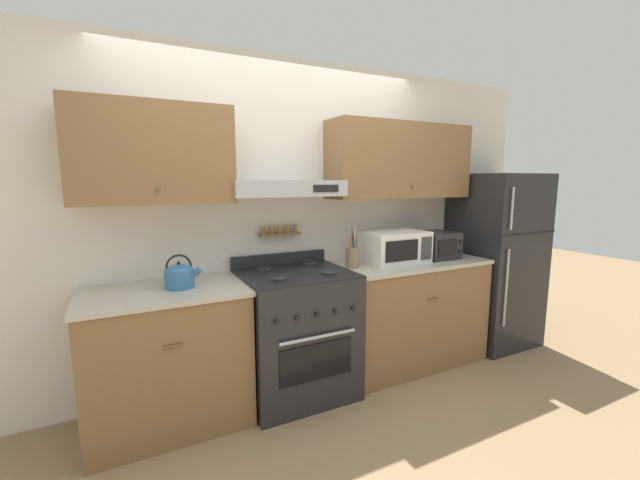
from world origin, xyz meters
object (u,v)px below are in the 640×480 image
(tea_kettle, at_px, (180,275))
(microwave, at_px, (395,247))
(utensil_crock, at_px, (352,257))
(toaster_oven, at_px, (437,245))
(stove_range, at_px, (296,333))
(refrigerator, at_px, (495,260))

(tea_kettle, distance_m, microwave, 1.73)
(tea_kettle, relative_size, utensil_crock, 0.75)
(microwave, xyz_separation_m, toaster_oven, (0.45, -0.02, -0.01))
(stove_range, bearing_deg, utensil_crock, 2.07)
(stove_range, relative_size, utensil_crock, 3.27)
(stove_range, height_order, toaster_oven, toaster_oven)
(refrigerator, xyz_separation_m, toaster_oven, (-0.76, 0.01, 0.20))
(stove_range, distance_m, refrigerator, 2.17)
(tea_kettle, xyz_separation_m, utensil_crock, (1.30, 0.00, 0.01))
(refrigerator, relative_size, utensil_crock, 5.30)
(refrigerator, distance_m, utensil_crock, 1.65)
(stove_range, bearing_deg, toaster_oven, 0.68)
(toaster_oven, bearing_deg, tea_kettle, 179.96)
(stove_range, relative_size, toaster_oven, 3.14)
(stove_range, distance_m, utensil_crock, 0.73)
(tea_kettle, xyz_separation_m, toaster_oven, (2.18, -0.00, 0.03))
(microwave, bearing_deg, refrigerator, -1.47)
(toaster_oven, bearing_deg, microwave, 177.50)
(microwave, bearing_deg, toaster_oven, -2.50)
(refrigerator, height_order, toaster_oven, refrigerator)
(toaster_oven, bearing_deg, stove_range, -179.32)
(microwave, bearing_deg, stove_range, -177.79)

